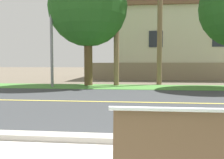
# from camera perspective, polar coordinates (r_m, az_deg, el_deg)

# --- Properties ---
(ground_plane) EXTENTS (140.00, 140.00, 0.00)m
(ground_plane) POSITION_cam_1_polar(r_m,az_deg,el_deg) (9.69, 1.52, -4.07)
(ground_plane) COLOR #665B4C
(curb_edge) EXTENTS (44.00, 0.30, 0.11)m
(curb_edge) POSITION_cam_1_polar(r_m,az_deg,el_deg) (4.19, -4.62, -14.10)
(curb_edge) COLOR #ADA89E
(curb_edge) RESTS_ON ground_plane
(street_asphalt) EXTENTS (52.00, 8.00, 0.01)m
(street_asphalt) POSITION_cam_1_polar(r_m,az_deg,el_deg) (8.21, 0.71, -5.50)
(street_asphalt) COLOR #383A3D
(street_asphalt) RESTS_ON ground_plane
(road_centre_line) EXTENTS (48.00, 0.14, 0.01)m
(road_centre_line) POSITION_cam_1_polar(r_m,az_deg,el_deg) (8.21, 0.71, -5.46)
(road_centre_line) COLOR #E0CC4C
(road_centre_line) RESTS_ON ground_plane
(far_verge_grass) EXTENTS (48.00, 2.80, 0.02)m
(far_verge_grass) POSITION_cam_1_polar(r_m,az_deg,el_deg) (13.42, 2.76, -1.79)
(far_verge_grass) COLOR #478438
(far_verge_grass) RESTS_ON ground_plane
(streetlamp) EXTENTS (0.24, 2.10, 7.91)m
(streetlamp) POSITION_cam_1_polar(r_m,az_deg,el_deg) (14.31, -14.40, 16.43)
(streetlamp) COLOR gray
(streetlamp) RESTS_ON ground_plane
(shade_tree_far_left) EXTENTS (4.75, 4.75, 7.83)m
(shade_tree_far_left) POSITION_cam_1_polar(r_m,az_deg,el_deg) (14.74, -5.37, 18.64)
(shade_tree_far_left) COLOR brown
(shade_tree_far_left) RESTS_ON ground_plane
(garden_wall) EXTENTS (13.00, 0.36, 1.40)m
(garden_wall) POSITION_cam_1_polar(r_m,az_deg,el_deg) (19.46, 14.36, 1.91)
(garden_wall) COLOR gray
(garden_wall) RESTS_ON ground_plane
(house_across_street) EXTENTS (11.84, 6.91, 6.61)m
(house_across_street) POSITION_cam_1_polar(r_m,az_deg,el_deg) (22.88, 16.19, 8.81)
(house_across_street) COLOR beige
(house_across_street) RESTS_ON ground_plane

